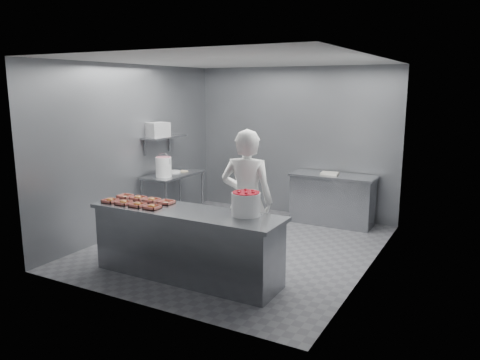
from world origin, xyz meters
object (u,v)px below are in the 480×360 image
at_px(worker, 247,201).
at_px(strawberry_tub, 246,203).
at_px(tray_2, 138,205).
at_px(tray_5, 138,198).
at_px(service_counter, 186,244).
at_px(prep_table, 173,190).
at_px(tray_0, 110,200).
at_px(tray_7, 166,202).
at_px(glaze_bucket, 164,166).
at_px(tray_4, 125,196).
at_px(back_counter, 332,199).
at_px(tray_1, 124,202).
at_px(appliance, 158,130).
at_px(tray_3, 152,207).
at_px(tray_6, 152,200).

height_order(worker, strawberry_tub, worker).
distance_m(tray_2, tray_5, 0.38).
height_order(service_counter, prep_table, same).
bearing_deg(tray_2, tray_0, 180.00).
height_order(tray_2, tray_5, same).
xyz_separation_m(prep_table, tray_0, (0.51, -2.10, 0.33)).
distance_m(tray_7, glaze_bucket, 1.92).
distance_m(tray_4, glaze_bucket, 1.58).
distance_m(back_counter, tray_1, 3.87).
distance_m(tray_1, appliance, 2.27).
relative_size(tray_7, worker, 0.10).
distance_m(tray_3, tray_7, 0.29).
bearing_deg(tray_4, tray_1, -50.76).
bearing_deg(tray_0, tray_6, 31.15).
relative_size(prep_table, tray_0, 6.40).
distance_m(tray_2, tray_6, 0.29).
relative_size(tray_0, strawberry_tub, 0.53).
xyz_separation_m(service_counter, back_counter, (0.90, 3.25, -0.00)).
distance_m(back_counter, appliance, 3.33).
xyz_separation_m(tray_0, tray_3, (0.72, 0.00, 0.00)).
relative_size(tray_2, appliance, 0.55).
xyz_separation_m(strawberry_tub, glaze_bucket, (-2.40, 1.49, 0.03)).
bearing_deg(tray_0, service_counter, 7.27).
xyz_separation_m(prep_table, tray_1, (0.75, -2.10, 0.33)).
bearing_deg(strawberry_tub, worker, 116.52).
bearing_deg(tray_7, tray_4, 180.00).
bearing_deg(tray_3, tray_6, 129.60).
distance_m(tray_0, tray_4, 0.29).
height_order(tray_4, tray_7, same).
height_order(tray_0, tray_6, same).
relative_size(tray_4, appliance, 0.55).
bearing_deg(tray_5, back_counter, 59.94).
relative_size(tray_6, strawberry_tub, 0.53).
relative_size(tray_5, tray_7, 1.00).
relative_size(service_counter, appliance, 7.64).
distance_m(tray_0, tray_3, 0.72).
bearing_deg(tray_0, glaze_bucket, 104.92).
bearing_deg(tray_3, tray_1, 180.00).
relative_size(tray_5, tray_6, 1.00).
bearing_deg(prep_table, appliance, -135.18).
distance_m(tray_1, tray_3, 0.48).
bearing_deg(tray_6, tray_2, -90.00).
relative_size(tray_7, appliance, 0.55).
bearing_deg(back_counter, prep_table, -152.99).
bearing_deg(glaze_bucket, tray_1, -68.16).
xyz_separation_m(tray_2, tray_5, (-0.24, 0.29, 0.00)).
height_order(prep_table, tray_3, tray_3).
bearing_deg(tray_1, tray_7, 30.99).
bearing_deg(appliance, tray_2, -41.29).
bearing_deg(back_counter, tray_2, -114.64).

